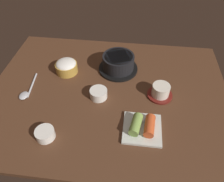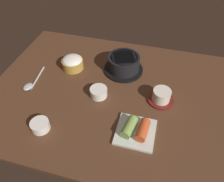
{
  "view_description": "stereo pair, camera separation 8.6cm",
  "coord_description": "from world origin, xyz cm",
  "px_view_note": "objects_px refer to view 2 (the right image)",
  "views": [
    {
      "loc": [
        9.29,
        -61.59,
        66.21
      ],
      "look_at": [
        2.0,
        -2.0,
        5.0
      ],
      "focal_mm": 34.33,
      "sensor_mm": 36.0,
      "label": 1
    },
    {
      "loc": [
        17.7,
        -59.95,
        66.21
      ],
      "look_at": [
        2.0,
        -2.0,
        5.0
      ],
      "focal_mm": 34.33,
      "sensor_mm": 36.0,
      "label": 2
    }
  ],
  "objects_px": {
    "kimchi_plate": "(136,130)",
    "spoon": "(31,84)",
    "stone_pot": "(124,64)",
    "rice_bowl": "(72,62)",
    "tea_cup_with_saucer": "(161,96)",
    "side_bowl_near": "(40,125)",
    "banchan_cup_center": "(99,92)"
  },
  "relations": [
    {
      "from": "side_bowl_near",
      "to": "spoon",
      "type": "height_order",
      "value": "side_bowl_near"
    },
    {
      "from": "rice_bowl",
      "to": "tea_cup_with_saucer",
      "type": "bearing_deg",
      "value": -13.74
    },
    {
      "from": "tea_cup_with_saucer",
      "to": "side_bowl_near",
      "type": "distance_m",
      "value": 0.47
    },
    {
      "from": "stone_pot",
      "to": "rice_bowl",
      "type": "height_order",
      "value": "stone_pot"
    },
    {
      "from": "tea_cup_with_saucer",
      "to": "spoon",
      "type": "relative_size",
      "value": 0.61
    },
    {
      "from": "stone_pot",
      "to": "spoon",
      "type": "relative_size",
      "value": 1.07
    },
    {
      "from": "stone_pot",
      "to": "banchan_cup_center",
      "type": "height_order",
      "value": "stone_pot"
    },
    {
      "from": "tea_cup_with_saucer",
      "to": "spoon",
      "type": "distance_m",
      "value": 0.55
    },
    {
      "from": "banchan_cup_center",
      "to": "kimchi_plate",
      "type": "distance_m",
      "value": 0.23
    },
    {
      "from": "stone_pot",
      "to": "spoon",
      "type": "height_order",
      "value": "stone_pot"
    },
    {
      "from": "banchan_cup_center",
      "to": "side_bowl_near",
      "type": "height_order",
      "value": "banchan_cup_center"
    },
    {
      "from": "rice_bowl",
      "to": "side_bowl_near",
      "type": "distance_m",
      "value": 0.35
    },
    {
      "from": "banchan_cup_center",
      "to": "kimchi_plate",
      "type": "height_order",
      "value": "kimchi_plate"
    },
    {
      "from": "stone_pot",
      "to": "kimchi_plate",
      "type": "xyz_separation_m",
      "value": [
        0.12,
        -0.32,
        -0.02
      ]
    },
    {
      "from": "side_bowl_near",
      "to": "spoon",
      "type": "relative_size",
      "value": 0.4
    },
    {
      "from": "kimchi_plate",
      "to": "spoon",
      "type": "relative_size",
      "value": 0.81
    },
    {
      "from": "rice_bowl",
      "to": "banchan_cup_center",
      "type": "xyz_separation_m",
      "value": [
        0.17,
        -0.14,
        -0.01
      ]
    },
    {
      "from": "stone_pot",
      "to": "kimchi_plate",
      "type": "relative_size",
      "value": 1.32
    },
    {
      "from": "side_bowl_near",
      "to": "banchan_cup_center",
      "type": "bearing_deg",
      "value": 54.28
    },
    {
      "from": "rice_bowl",
      "to": "spoon",
      "type": "distance_m",
      "value": 0.2
    },
    {
      "from": "rice_bowl",
      "to": "spoon",
      "type": "bearing_deg",
      "value": -130.31
    },
    {
      "from": "stone_pot",
      "to": "kimchi_plate",
      "type": "distance_m",
      "value": 0.34
    },
    {
      "from": "stone_pot",
      "to": "side_bowl_near",
      "type": "relative_size",
      "value": 2.7
    },
    {
      "from": "tea_cup_with_saucer",
      "to": "banchan_cup_center",
      "type": "xyz_separation_m",
      "value": [
        -0.25,
        -0.04,
        -0.01
      ]
    },
    {
      "from": "rice_bowl",
      "to": "side_bowl_near",
      "type": "relative_size",
      "value": 1.48
    },
    {
      "from": "side_bowl_near",
      "to": "tea_cup_with_saucer",
      "type": "bearing_deg",
      "value": 31.7
    },
    {
      "from": "kimchi_plate",
      "to": "side_bowl_near",
      "type": "bearing_deg",
      "value": -168.13
    },
    {
      "from": "rice_bowl",
      "to": "tea_cup_with_saucer",
      "type": "height_order",
      "value": "rice_bowl"
    },
    {
      "from": "rice_bowl",
      "to": "side_bowl_near",
      "type": "bearing_deg",
      "value": -86.78
    },
    {
      "from": "kimchi_plate",
      "to": "spoon",
      "type": "distance_m",
      "value": 0.5
    },
    {
      "from": "banchan_cup_center",
      "to": "side_bowl_near",
      "type": "bearing_deg",
      "value": -125.72
    },
    {
      "from": "stone_pot",
      "to": "rice_bowl",
      "type": "distance_m",
      "value": 0.24
    }
  ]
}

